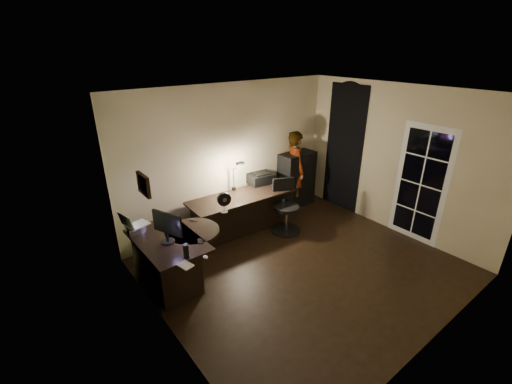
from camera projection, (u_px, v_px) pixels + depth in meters
floor at (303, 267)px, 5.50m from camera, size 4.50×4.00×0.01m
ceiling at (315, 94)px, 4.42m from camera, size 4.50×4.00×0.01m
wall_back at (231, 157)px, 6.41m from camera, size 4.50×0.01×2.70m
wall_front at (450, 251)px, 3.51m from camera, size 4.50×0.01×2.70m
wall_left at (162, 241)px, 3.69m from camera, size 0.01×4.00×2.70m
wall_right at (395, 160)px, 6.23m from camera, size 0.01×4.00×2.70m
green_wall_overlay at (163, 240)px, 3.70m from camera, size 0.00×4.00×2.70m
arched_doorway at (344, 149)px, 7.08m from camera, size 0.01×0.90×2.60m
french_door at (421, 185)px, 5.94m from camera, size 0.02×0.92×2.10m
framed_picture at (143, 185)px, 3.84m from camera, size 0.04×0.30×0.25m
desk_left at (170, 261)px, 5.01m from camera, size 0.83×1.32×0.75m
desk_right at (242, 214)px, 6.40m from camera, size 2.04×0.80×0.75m
cabinet at (296, 179)px, 7.41m from camera, size 0.81×0.42×1.20m
laptop_stand at (136, 229)px, 5.01m from camera, size 0.24×0.20×0.10m
laptop at (137, 219)px, 4.97m from camera, size 0.39×0.38×0.22m
monitor at (167, 232)px, 4.72m from camera, size 0.29×0.49×0.33m
mouse at (205, 257)px, 4.42m from camera, size 0.08×0.10×0.03m
phone at (200, 241)px, 4.80m from camera, size 0.11×0.15×0.01m
pen at (193, 221)px, 5.34m from camera, size 0.09×0.11×0.01m
speaker at (186, 251)px, 4.40m from camera, size 0.08×0.08×0.19m
notepad at (185, 265)px, 4.27m from camera, size 0.18×0.22×0.01m
desk_fan at (224, 203)px, 5.55m from camera, size 0.25×0.18×0.36m
headphones at (277, 187)px, 6.52m from camera, size 0.19×0.14×0.08m
printer at (261, 178)px, 6.77m from camera, size 0.52×0.43×0.21m
desk_lamp at (233, 174)px, 6.35m from camera, size 0.24×0.33×0.64m
office_chair at (287, 207)px, 6.37m from camera, size 0.73×0.73×1.00m
person at (295, 170)px, 7.27m from camera, size 0.57×0.69×1.67m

